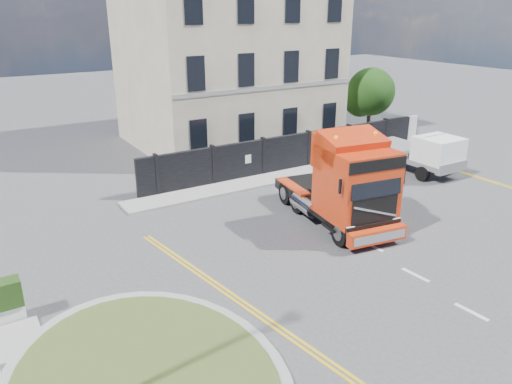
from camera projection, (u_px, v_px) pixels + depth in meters
ground at (303, 261)px, 17.89m from camera, size 120.00×120.00×0.00m
traffic_island at (145, 382)px, 12.03m from camera, size 6.80×6.80×0.17m
hoarding_fence at (301, 151)px, 27.94m from camera, size 18.80×0.25×2.00m
georgian_building at (227, 53)px, 31.98m from camera, size 12.30×10.30×12.80m
tree at (368, 94)px, 33.55m from camera, size 3.20×3.20×4.80m
pavement_far at (302, 172)px, 27.28m from camera, size 20.00×1.60×0.12m
truck at (347, 187)px, 20.09m from camera, size 3.42×6.89×3.95m
flatbed_pickup at (428, 153)px, 26.76m from camera, size 2.35×5.26×2.19m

